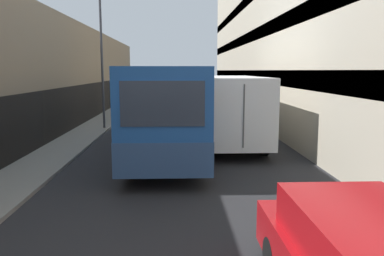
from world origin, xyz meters
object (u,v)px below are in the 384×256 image
(box_truck, at_px, (226,105))
(street_lamp, at_px, (101,24))
(bus, at_px, (168,107))
(panel_van, at_px, (148,102))

(box_truck, bearing_deg, street_lamp, 150.37)
(bus, xyz_separation_m, box_truck, (2.48, 1.75, -0.11))
(bus, xyz_separation_m, panel_van, (-1.56, 9.92, -0.64))
(panel_van, bearing_deg, box_truck, -63.72)
(panel_van, xyz_separation_m, street_lamp, (-1.93, -4.78, 4.34))
(bus, relative_size, box_truck, 1.22)
(bus, distance_m, street_lamp, 7.24)
(bus, bearing_deg, panel_van, 98.91)
(panel_van, distance_m, street_lamp, 6.74)
(panel_van, bearing_deg, street_lamp, -112.05)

